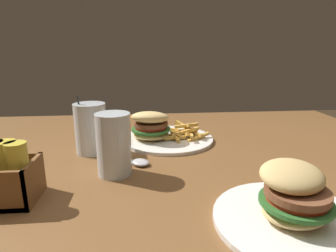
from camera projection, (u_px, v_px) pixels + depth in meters
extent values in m
cube|color=brown|center=(134.00, 177.00, 0.68)|extent=(1.69, 1.23, 0.03)
cylinder|color=brown|center=(298.00, 193.00, 1.37)|extent=(0.08, 0.08, 0.73)
cylinder|color=white|center=(168.00, 139.00, 0.90)|extent=(0.29, 0.29, 0.01)
ellipsoid|color=#DBB770|center=(151.00, 134.00, 0.88)|extent=(0.13, 0.12, 0.03)
cylinder|color=#2D6628|center=(151.00, 129.00, 0.88)|extent=(0.14, 0.14, 0.01)
cylinder|color=red|center=(151.00, 127.00, 0.87)|extent=(0.12, 0.12, 0.01)
cylinder|color=brown|center=(151.00, 124.00, 0.87)|extent=(0.13, 0.13, 0.01)
ellipsoid|color=#DBB770|center=(150.00, 117.00, 0.85)|extent=(0.13, 0.12, 0.05)
cube|color=gold|center=(186.00, 126.00, 0.90)|extent=(0.02, 0.06, 0.03)
cube|color=gold|center=(184.00, 134.00, 0.89)|extent=(0.03, 0.07, 0.02)
cube|color=gold|center=(173.00, 135.00, 0.89)|extent=(0.08, 0.03, 0.01)
cube|color=gold|center=(191.00, 135.00, 0.86)|extent=(0.02, 0.06, 0.01)
cube|color=gold|center=(186.00, 126.00, 0.89)|extent=(0.08, 0.02, 0.01)
cube|color=gold|center=(176.00, 135.00, 0.88)|extent=(0.03, 0.06, 0.01)
cube|color=gold|center=(175.00, 138.00, 0.87)|extent=(0.07, 0.02, 0.01)
cube|color=gold|center=(175.00, 137.00, 0.87)|extent=(0.02, 0.08, 0.01)
cube|color=gold|center=(176.00, 130.00, 0.91)|extent=(0.06, 0.06, 0.01)
cube|color=gold|center=(183.00, 131.00, 0.91)|extent=(0.04, 0.08, 0.02)
cube|color=gold|center=(195.00, 134.00, 0.88)|extent=(0.04, 0.06, 0.01)
cube|color=gold|center=(196.00, 134.00, 0.91)|extent=(0.04, 0.05, 0.02)
cube|color=gold|center=(186.00, 127.00, 0.90)|extent=(0.07, 0.06, 0.03)
cube|color=gold|center=(188.00, 133.00, 0.91)|extent=(0.02, 0.07, 0.03)
cube|color=gold|center=(186.00, 131.00, 0.90)|extent=(0.08, 0.01, 0.02)
cube|color=gold|center=(175.00, 135.00, 0.88)|extent=(0.03, 0.07, 0.02)
cube|color=gold|center=(198.00, 137.00, 0.88)|extent=(0.08, 0.05, 0.02)
cube|color=gold|center=(186.00, 131.00, 0.88)|extent=(0.08, 0.02, 0.03)
cylinder|color=silver|center=(114.00, 144.00, 0.64)|extent=(0.08, 0.08, 0.14)
cylinder|color=#C67F23|center=(114.00, 147.00, 0.64)|extent=(0.07, 0.07, 0.13)
cylinder|color=silver|center=(91.00, 128.00, 0.78)|extent=(0.09, 0.09, 0.14)
cylinder|color=yellow|center=(91.00, 135.00, 0.79)|extent=(0.08, 0.08, 0.10)
cylinder|color=black|center=(82.00, 123.00, 0.78)|extent=(0.01, 0.04, 0.16)
ellipsoid|color=silver|center=(141.00, 162.00, 0.71)|extent=(0.06, 0.06, 0.01)
cube|color=silver|center=(122.00, 157.00, 0.76)|extent=(0.08, 0.09, 0.00)
cylinder|color=white|center=(293.00, 221.00, 0.47)|extent=(0.27, 0.27, 0.01)
ellipsoid|color=#DBB770|center=(295.00, 211.00, 0.46)|extent=(0.13, 0.12, 0.03)
cylinder|color=#2D6628|center=(296.00, 202.00, 0.46)|extent=(0.15, 0.15, 0.01)
cylinder|color=red|center=(296.00, 198.00, 0.46)|extent=(0.12, 0.12, 0.01)
cylinder|color=brown|center=(297.00, 192.00, 0.45)|extent=(0.13, 0.13, 0.01)
ellipsoid|color=#DBB770|center=(292.00, 175.00, 0.46)|extent=(0.13, 0.12, 0.05)
cube|color=brown|center=(13.00, 198.00, 0.54)|extent=(0.10, 0.10, 0.01)
cube|color=brown|center=(34.00, 180.00, 0.54)|extent=(0.01, 0.10, 0.08)
cube|color=brown|center=(20.00, 172.00, 0.58)|extent=(0.10, 0.01, 0.08)
cylinder|color=gold|center=(19.00, 171.00, 0.52)|extent=(0.04, 0.04, 0.11)
cylinder|color=gold|center=(9.00, 169.00, 0.53)|extent=(0.04, 0.04, 0.11)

